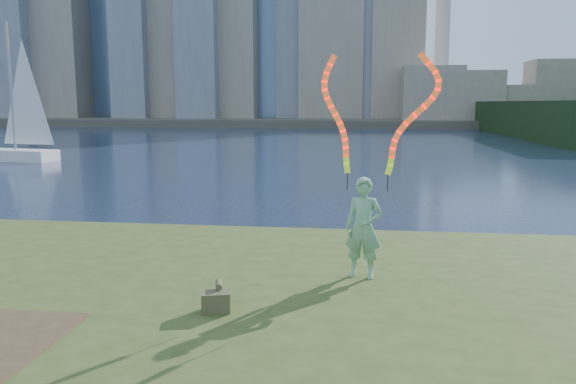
# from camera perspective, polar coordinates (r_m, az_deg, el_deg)

# --- Properties ---
(ground) EXTENTS (320.00, 320.00, 0.00)m
(ground) POSITION_cam_1_polar(r_m,az_deg,el_deg) (10.19, -11.63, -12.99)
(ground) COLOR #18243C
(ground) RESTS_ON ground
(grassy_knoll) EXTENTS (20.00, 18.00, 0.80)m
(grassy_knoll) POSITION_cam_1_polar(r_m,az_deg,el_deg) (8.11, -17.18, -16.58)
(grassy_knoll) COLOR #3A491A
(grassy_knoll) RESTS_ON ground
(far_shore) EXTENTS (320.00, 40.00, 1.20)m
(far_shore) POSITION_cam_1_polar(r_m,az_deg,el_deg) (104.01, 5.65, 7.24)
(far_shore) COLOR #4A4536
(far_shore) RESTS_ON ground
(woman_with_ribbons) EXTENTS (2.05, 0.62, 4.12)m
(woman_with_ribbons) POSITION_cam_1_polar(r_m,az_deg,el_deg) (9.65, 7.81, -0.57)
(woman_with_ribbons) COLOR #146E1C
(woman_with_ribbons) RESTS_ON grassy_knoll
(canvas_bag) EXTENTS (0.47, 0.53, 0.39)m
(canvas_bag) POSITION_cam_1_polar(r_m,az_deg,el_deg) (8.34, -7.34, -10.89)
(canvas_bag) COLOR #474928
(canvas_bag) RESTS_ON grassy_knoll
(sailboat) EXTENTS (6.02, 2.76, 9.03)m
(sailboat) POSITION_cam_1_polar(r_m,az_deg,el_deg) (41.16, -25.71, 5.03)
(sailboat) COLOR white
(sailboat) RESTS_ON ground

